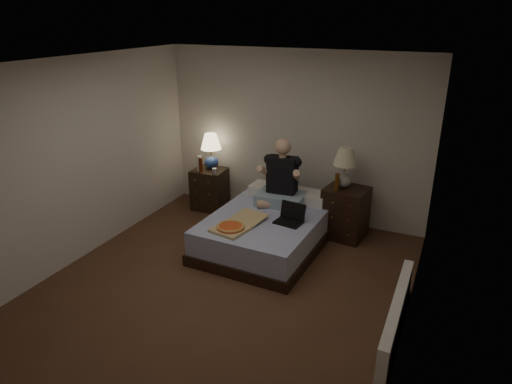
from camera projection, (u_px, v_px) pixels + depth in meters
The scene contains 19 objects.
floor at pixel (224, 286), 5.29m from camera, with size 4.00×4.50×0.00m, color brown.
ceiling at pixel (217, 64), 4.37m from camera, with size 4.00×4.50×0.00m, color white.
wall_back at pixel (294, 136), 6.73m from camera, with size 4.00×2.50×0.00m, color silver.
wall_front at pixel (52, 298), 2.93m from camera, with size 4.00×2.50×0.00m, color silver.
wall_left at pixel (78, 161), 5.60m from camera, with size 4.50×2.50×0.00m, color silver.
wall_right at pixel (418, 218), 4.06m from camera, with size 4.50×2.50×0.00m, color silver.
bed at pixel (266, 231), 6.11m from camera, with size 1.36×1.81×0.45m, color #5867B0.
nightstand_left at pixel (210, 189), 7.29m from camera, with size 0.50×0.45×0.65m, color black.
nightstand_right at pixel (345, 213), 6.34m from camera, with size 0.56×0.50×0.72m, color black.
lamp_left at pixel (211, 151), 7.13m from camera, with size 0.32×0.32×0.56m, color navy, non-canonical shape.
lamp_right at pixel (345, 168), 6.16m from camera, with size 0.32×0.32×0.56m, color gray, non-canonical shape.
water_bottle at pixel (199, 164), 7.05m from camera, with size 0.07×0.07×0.25m, color white.
soda_can at pixel (214, 172), 6.93m from camera, with size 0.07×0.07×0.10m, color #B5B4B0.
beer_bottle_left at pixel (201, 165), 7.00m from camera, with size 0.06×0.06×0.23m, color #521F0B.
beer_bottle_right at pixel (337, 182), 6.11m from camera, with size 0.06×0.06×0.23m, color #522F0B.
person at pixel (281, 173), 6.22m from camera, with size 0.66×0.52×0.93m, color black, non-canonical shape.
laptop at pixel (289, 215), 5.77m from camera, with size 0.34×0.28×0.24m, color black, non-canonical shape.
pizza_box at pixel (230, 227), 5.60m from camera, with size 0.40×0.76×0.08m, color tan, non-canonical shape.
radiator at pixel (396, 316), 4.44m from camera, with size 0.10×1.60×0.40m, color white.
Camera 1 is at (2.22, -3.95, 2.96)m, focal length 32.00 mm.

